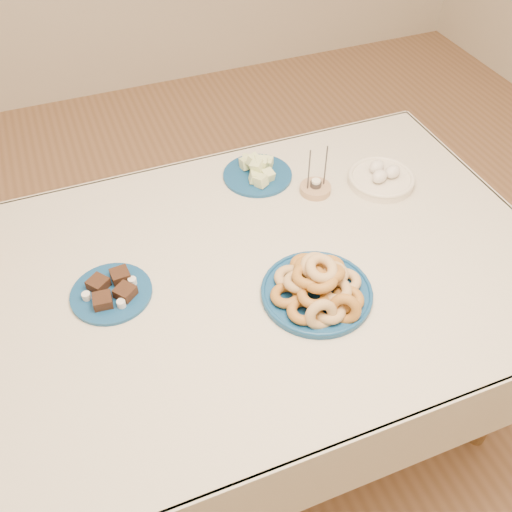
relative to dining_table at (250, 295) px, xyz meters
name	(u,v)px	position (x,y,z in m)	size (l,w,h in m)	color
ground	(251,408)	(0.00, 0.00, -0.64)	(5.00, 5.00, 0.00)	#895F40
dining_table	(250,295)	(0.00, 0.00, 0.00)	(1.71, 1.11, 0.75)	brown
donut_platter	(318,288)	(0.13, -0.16, 0.14)	(0.35, 0.35, 0.13)	navy
melon_plate	(258,171)	(0.18, 0.39, 0.13)	(0.23, 0.23, 0.08)	navy
brownie_plate	(112,291)	(-0.37, 0.05, 0.12)	(0.27, 0.27, 0.04)	navy
candle_holder	(315,188)	(0.32, 0.24, 0.12)	(0.10, 0.10, 0.17)	tan
egg_bowl	(381,178)	(0.53, 0.20, 0.13)	(0.27, 0.27, 0.07)	silver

